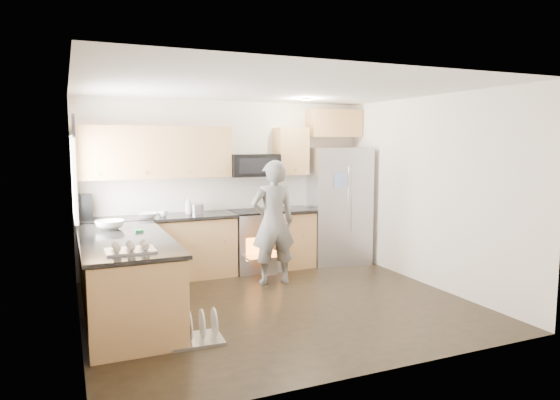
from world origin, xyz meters
name	(u,v)px	position (x,y,z in m)	size (l,w,h in m)	color
ground	(279,304)	(0.00, 0.00, 0.00)	(4.50, 4.50, 0.00)	black
room_shell	(275,167)	(-0.04, 0.02, 1.67)	(4.54, 4.04, 2.62)	white
back_cabinet_run	(195,211)	(-0.59, 1.75, 0.96)	(4.45, 0.64, 2.50)	tan
peninsula	(126,278)	(-1.75, 0.25, 0.46)	(0.96, 2.36, 1.03)	tan
stove_range	(256,227)	(0.35, 1.69, 0.68)	(0.76, 0.97, 1.79)	#B7B7BC
refrigerator	(338,205)	(1.77, 1.64, 0.94)	(1.03, 0.87, 1.89)	#B7B7BC
person	(273,222)	(0.30, 0.90, 0.86)	(0.63, 0.41, 1.73)	gray
dish_rack	(196,333)	(-1.20, -0.72, 0.09)	(0.54, 0.44, 0.32)	#B7B7BC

